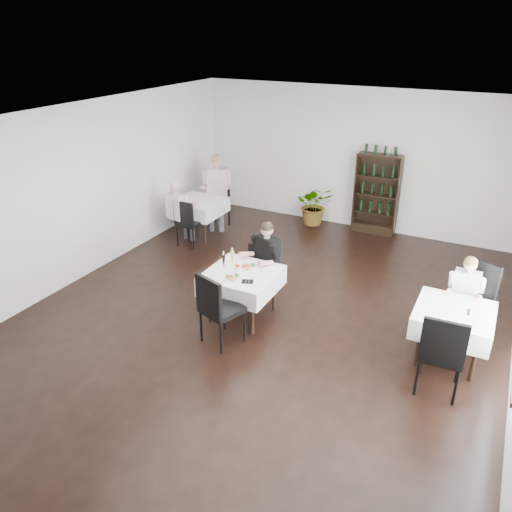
{
  "coord_description": "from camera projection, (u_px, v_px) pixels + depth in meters",
  "views": [
    {
      "loc": [
        2.92,
        -5.84,
        4.17
      ],
      "look_at": [
        -0.16,
        0.2,
        0.98
      ],
      "focal_mm": 35.0,
      "sensor_mm": 36.0,
      "label": 1
    }
  ],
  "objects": [
    {
      "name": "wine_shelf",
      "position": [
        376.0,
        195.0,
        10.55
      ],
      "size": [
        0.9,
        0.28,
        1.75
      ],
      "color": "black",
      "rests_on": "ground"
    },
    {
      "name": "right_chair_near",
      "position": [
        442.0,
        350.0,
        5.91
      ],
      "size": [
        0.53,
        0.54,
        1.12
      ],
      "color": "black",
      "rests_on": "ground"
    },
    {
      "name": "left_chair_far",
      "position": [
        220.0,
        205.0,
        11.05
      ],
      "size": [
        0.41,
        0.41,
        0.86
      ],
      "color": "black",
      "rests_on": "ground"
    },
    {
      "name": "pepper_mill",
      "position": [
        469.0,
        312.0,
        6.36
      ],
      "size": [
        0.04,
        0.04,
        0.09
      ],
      "primitive_type": "cylinder",
      "rotation": [
        0.0,
        0.0,
        -0.13
      ],
      "color": "black",
      "rests_on": "right_table"
    },
    {
      "name": "plate_near",
      "position": [
        232.0,
        278.0,
        7.27
      ],
      "size": [
        0.34,
        0.34,
        0.08
      ],
      "color": "white",
      "rests_on": "main_table"
    },
    {
      "name": "main_chair_far",
      "position": [
        255.0,
        270.0,
        8.11
      ],
      "size": [
        0.48,
        0.49,
        0.9
      ],
      "color": "black",
      "rests_on": "ground"
    },
    {
      "name": "main_table",
      "position": [
        242.0,
        281.0,
        7.54
      ],
      "size": [
        1.03,
        1.03,
        0.77
      ],
      "color": "black",
      "rests_on": "ground"
    },
    {
      "name": "diner_left_far",
      "position": [
        217.0,
        186.0,
        10.86
      ],
      "size": [
        0.71,
        0.75,
        1.6
      ],
      "color": "#3B3C43",
      "rests_on": "ground"
    },
    {
      "name": "left_table",
      "position": [
        199.0,
        207.0,
        10.54
      ],
      "size": [
        0.98,
        0.98,
        0.77
      ],
      "color": "black",
      "rests_on": "ground"
    },
    {
      "name": "diner_left_near",
      "position": [
        179.0,
        208.0,
        10.05
      ],
      "size": [
        0.54,
        0.56,
        1.34
      ],
      "color": "#3B3C43",
      "rests_on": "ground"
    },
    {
      "name": "left_chair_near",
      "position": [
        187.0,
        220.0,
        10.01
      ],
      "size": [
        0.46,
        0.46,
        0.99
      ],
      "color": "black",
      "rests_on": "ground"
    },
    {
      "name": "napkin_cutlery",
      "position": [
        247.0,
        281.0,
        7.19
      ],
      "size": [
        0.21,
        0.19,
        0.02
      ],
      "color": "black",
      "rests_on": "main_table"
    },
    {
      "name": "potted_tree",
      "position": [
        315.0,
        205.0,
        11.17
      ],
      "size": [
        1.03,
        0.97,
        0.9
      ],
      "primitive_type": "imported",
      "rotation": [
        0.0,
        0.0,
        0.42
      ],
      "color": "#28521C",
      "rests_on": "ground"
    },
    {
      "name": "plate_far",
      "position": [
        249.0,
        267.0,
        7.59
      ],
      "size": [
        0.28,
        0.28,
        0.08
      ],
      "color": "white",
      "rests_on": "main_table"
    },
    {
      "name": "right_table",
      "position": [
        453.0,
        320.0,
        6.55
      ],
      "size": [
        0.98,
        0.98,
        0.77
      ],
      "color": "black",
      "rests_on": "ground"
    },
    {
      "name": "diner_main",
      "position": [
        264.0,
        257.0,
        7.87
      ],
      "size": [
        0.6,
        0.64,
        1.38
      ],
      "color": "#3B3C43",
      "rests_on": "ground"
    },
    {
      "name": "pilsner_lager",
      "position": [
        232.0,
        258.0,
        7.63
      ],
      "size": [
        0.07,
        0.07,
        0.29
      ],
      "color": "gold",
      "rests_on": "main_table"
    },
    {
      "name": "pilsner_dark",
      "position": [
        224.0,
        261.0,
        7.55
      ],
      "size": [
        0.07,
        0.07,
        0.28
      ],
      "color": "black",
      "rests_on": "main_table"
    },
    {
      "name": "main_chair_near",
      "position": [
        217.0,
        306.0,
        6.87
      ],
      "size": [
        0.64,
        0.64,
        1.1
      ],
      "color": "black",
      "rests_on": "ground"
    },
    {
      "name": "room_shell",
      "position": [
        260.0,
        230.0,
        7.04
      ],
      "size": [
        9.0,
        9.0,
        9.0
      ],
      "color": "black",
      "rests_on": "ground"
    },
    {
      "name": "right_chair_far",
      "position": [
        473.0,
        295.0,
        7.1
      ],
      "size": [
        0.68,
        0.68,
        1.13
      ],
      "color": "black",
      "rests_on": "ground"
    },
    {
      "name": "diner_right_far",
      "position": [
        465.0,
        292.0,
        6.99
      ],
      "size": [
        0.48,
        0.48,
        1.26
      ],
      "color": "#3B3C43",
      "rests_on": "ground"
    },
    {
      "name": "coke_bottle",
      "position": [
        237.0,
        264.0,
        7.51
      ],
      "size": [
        0.06,
        0.06,
        0.23
      ],
      "color": "silver",
      "rests_on": "main_table"
    }
  ]
}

